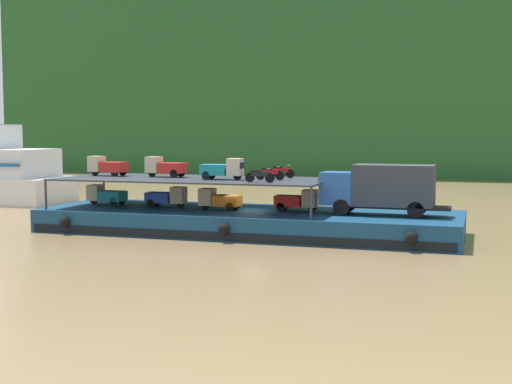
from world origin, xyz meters
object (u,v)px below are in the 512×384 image
Objects in this scene: mini_truck_upper_fore at (223,169)px; motorcycle_upper_port at (260,175)px; cargo_barge at (247,222)px; mini_truck_upper_stern at (107,166)px; covered_lorry at (381,188)px; mini_truck_lower_mid at (219,199)px; motorcycle_upper_centre at (270,173)px; mini_truck_lower_aft at (167,197)px; motorcycle_upper_stbd at (281,171)px; mini_truck_lower_stern at (106,195)px; mini_truck_lower_fore at (297,200)px; mini_truck_upper_mid at (165,167)px.

mini_truck_upper_fore reaches higher than motorcycle_upper_port.
motorcycle_upper_port is at bearing -55.66° from cargo_barge.
covered_lorry is at bearing -2.17° from mini_truck_upper_stern.
motorcycle_upper_centre reaches higher than mini_truck_lower_mid.
mini_truck_lower_aft is 7.91m from motorcycle_upper_stbd.
mini_truck_lower_stern is 13.72m from mini_truck_lower_fore.
motorcycle_upper_port is 2.27m from motorcycle_upper_centre.
motorcycle_upper_port is 1.00× the size of motorcycle_upper_centre.
motorcycle_upper_stbd reaches higher than mini_truck_lower_mid.
mini_truck_upper_mid reaches higher than mini_truck_lower_stern.
mini_truck_upper_stern reaches higher than mini_truck_lower_aft.
cargo_barge is 14.31× the size of motorcycle_upper_centre.
mini_truck_upper_mid is 7.97m from motorcycle_upper_stbd.
motorcycle_upper_centre is at bearing 7.43° from mini_truck_lower_mid.
mini_truck_upper_mid is (4.35, 0.44, 2.00)m from mini_truck_lower_stern.
covered_lorry is at bearing -1.19° from motorcycle_upper_centre.
mini_truck_lower_stern is 1.01× the size of mini_truck_upper_fore.
mini_truck_upper_fore is at bearing -165.85° from mini_truck_lower_fore.
motorcycle_upper_port reaches higher than mini_truck_lower_fore.
cargo_barge is at bearing -3.25° from mini_truck_upper_stern.
mini_truck_upper_mid reaches higher than covered_lorry.
motorcycle_upper_stbd is (-1.58, 1.69, 1.74)m from mini_truck_lower_fore.
mini_truck_upper_mid is (-4.38, 1.08, 2.00)m from mini_truck_lower_mid.
mini_truck_lower_fore is at bearing -47.08° from motorcycle_upper_stbd.
motorcycle_upper_port is at bearing -20.69° from mini_truck_upper_mid.
mini_truck_lower_mid is 4.93m from mini_truck_upper_mid.
mini_truck_upper_stern reaches higher than motorcycle_upper_stbd.
motorcycle_upper_stbd is at bearing 9.68° from mini_truck_lower_stern.
mini_truck_lower_mid is 1.46× the size of motorcycle_upper_stbd.
covered_lorry reaches higher than mini_truck_lower_stern.
motorcycle_upper_port is (12.07, -2.48, 1.74)m from mini_truck_lower_stern.
mini_truck_lower_fore is (4.99, 1.01, 0.00)m from mini_truck_lower_mid.
motorcycle_upper_port reaches higher than mini_truck_lower_aft.
motorcycle_upper_stbd reaches higher than mini_truck_lower_fore.
mini_truck_upper_fore is at bearing -177.46° from covered_lorry.
mini_truck_upper_fore is 3.47m from motorcycle_upper_port.
mini_truck_upper_fore is 3.06m from motorcycle_upper_centre.
mini_truck_upper_mid is (4.44, 0.06, 0.00)m from mini_truck_upper_stern.
mini_truck_lower_aft is 1.00× the size of mini_truck_upper_stern.
mini_truck_lower_fore is (-5.43, 0.73, -1.00)m from covered_lorry.
mini_truck_lower_aft is at bearing -0.26° from mini_truck_lower_stern.
mini_truck_lower_stern is 4.81m from mini_truck_upper_mid.
mini_truck_lower_stern is at bearing 179.74° from mini_truck_lower_aft.
mini_truck_upper_fore is (-1.49, -0.58, 3.44)m from cargo_barge.
mini_truck_lower_mid is 1.46× the size of motorcycle_upper_port.
mini_truck_lower_mid is at bearing 151.22° from motorcycle_upper_port.
mini_truck_lower_fore is at bearing -0.40° from mini_truck_upper_mid.
mini_truck_upper_fore is (0.32, -0.16, 2.00)m from mini_truck_lower_mid.
mini_truck_upper_fore is 1.46× the size of motorcycle_upper_stbd.
cargo_barge is at bearing -6.15° from mini_truck_upper_mid.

